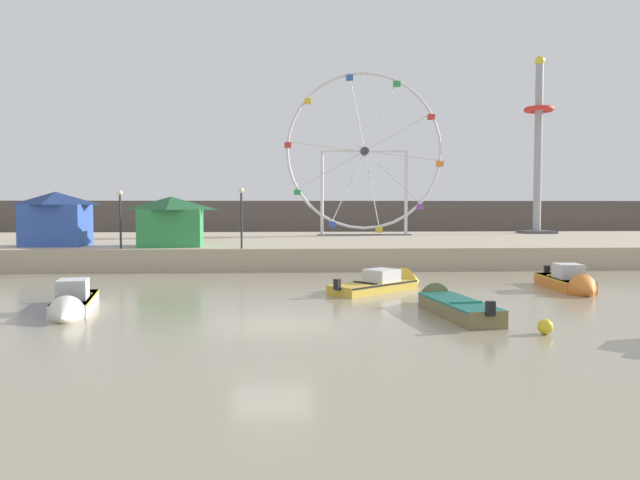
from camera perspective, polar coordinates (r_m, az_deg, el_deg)
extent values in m
plane|color=gray|center=(18.68, -4.55, -8.04)|extent=(240.00, 240.00, 0.00)
cube|color=#B7A88E|center=(45.77, -3.75, -0.63)|extent=(110.00, 24.06, 1.28)
cube|color=#564C47|center=(67.83, -3.57, 1.90)|extent=(140.00, 3.00, 4.40)
cube|color=orange|center=(28.85, 22.28, -3.81)|extent=(1.55, 3.98, 0.50)
cube|color=gold|center=(28.83, 22.29, -3.40)|extent=(1.57, 3.94, 0.08)
cone|color=orange|center=(26.59, 24.24, -4.43)|extent=(1.30, 1.15, 1.23)
cube|color=black|center=(30.72, 20.89, -2.70)|extent=(0.25, 0.22, 0.44)
cube|color=silver|center=(28.34, 22.67, -2.77)|extent=(1.11, 1.24, 0.65)
cube|color=gold|center=(29.27, 21.94, -3.16)|extent=(1.11, 0.23, 0.06)
cube|color=silver|center=(22.81, -22.38, -5.64)|extent=(1.95, 4.08, 0.47)
cube|color=gold|center=(22.79, -22.39, -5.16)|extent=(1.96, 4.05, 0.08)
cone|color=silver|center=(20.39, -23.32, -6.68)|extent=(1.33, 1.28, 1.13)
cube|color=black|center=(24.79, -21.76, -4.14)|extent=(0.28, 0.24, 0.44)
cube|color=silver|center=(22.25, -22.58, -4.37)|extent=(1.17, 1.34, 0.68)
cube|color=gold|center=(23.26, -22.23, -4.82)|extent=(1.03, 0.36, 0.06)
cube|color=gold|center=(25.75, 5.14, -4.51)|extent=(4.18, 3.89, 0.40)
cube|color=black|center=(25.73, 5.14, -4.16)|extent=(4.16, 3.87, 0.08)
cone|color=gold|center=(27.83, 8.79, -3.97)|extent=(1.79, 1.81, 1.38)
cube|color=black|center=(24.08, 1.65, -4.28)|extent=(0.31, 0.31, 0.44)
cube|color=silver|center=(26.10, 5.91, -3.38)|extent=(1.73, 1.72, 0.54)
cube|color=black|center=(25.33, 4.35, -4.11)|extent=(0.93, 1.04, 0.06)
cube|color=olive|center=(20.34, 13.15, -6.42)|extent=(1.79, 4.43, 0.54)
cube|color=#237566|center=(20.30, 13.16, -5.78)|extent=(1.81, 4.39, 0.08)
cone|color=olive|center=(22.82, 10.40, -5.36)|extent=(1.34, 1.32, 1.20)
cube|color=black|center=(18.26, 16.00, -6.33)|extent=(0.26, 0.23, 0.44)
cube|color=#237566|center=(19.80, 13.78, -5.80)|extent=(1.08, 0.29, 0.06)
torus|color=silver|center=(50.91, 4.28, 8.48)|extent=(13.26, 0.24, 13.26)
cylinder|color=#38383D|center=(50.91, 4.28, 8.48)|extent=(0.70, 0.50, 0.70)
cylinder|color=silver|center=(50.63, 0.60, 8.94)|extent=(6.47, 0.08, 0.84)
cube|color=red|center=(50.54, -3.10, 9.06)|extent=(0.56, 0.48, 0.44)
cylinder|color=silver|center=(50.50, 1.05, 6.71)|extent=(5.71, 0.08, 3.26)
cube|color=#33934C|center=(50.29, -2.19, 4.59)|extent=(0.56, 0.48, 0.44)
cylinder|color=silver|center=(50.56, 2.73, 5.16)|extent=(2.79, 0.08, 5.95)
cube|color=#3356B7|center=(50.43, 1.18, 1.49)|extent=(0.56, 0.48, 0.44)
cylinder|color=silver|center=(50.80, 4.98, 4.88)|extent=(1.36, 0.08, 6.40)
cube|color=yellow|center=(50.90, 5.67, 0.96)|extent=(0.56, 0.48, 0.44)
cylinder|color=silver|center=(51.12, 6.94, 5.96)|extent=(4.84, 0.08, 4.47)
cube|color=purple|center=(51.53, 9.55, 3.15)|extent=(0.56, 0.48, 0.44)
cylinder|color=silver|center=(51.40, 7.88, 7.98)|extent=(6.47, 0.08, 0.84)
cube|color=orange|center=(52.06, 11.40, 7.16)|extent=(0.56, 0.48, 0.44)
cylinder|color=silver|center=(51.53, 7.46, 10.18)|extent=(5.71, 0.08, 3.26)
cube|color=red|center=(52.30, 10.59, 11.50)|extent=(0.56, 0.48, 0.44)
cylinder|color=silver|center=(51.47, 5.82, 11.73)|extent=(2.79, 0.08, 5.95)
cube|color=#33934C|center=(52.16, 7.36, 14.59)|extent=(0.56, 0.48, 0.44)
cylinder|color=silver|center=(51.23, 3.56, 12.04)|extent=(1.36, 0.08, 6.40)
cube|color=#3356B7|center=(51.70, 2.85, 15.25)|extent=(0.56, 0.48, 0.44)
cylinder|color=silver|center=(50.92, 1.56, 10.98)|extent=(4.84, 0.08, 4.47)
cube|color=yellow|center=(51.08, -1.18, 13.15)|extent=(0.56, 0.48, 0.44)
cylinder|color=silver|center=(50.36, 0.20, 4.49)|extent=(0.28, 0.28, 7.11)
cylinder|color=silver|center=(51.29, 8.24, 4.44)|extent=(0.28, 0.28, 7.11)
cylinder|color=silver|center=(50.91, 4.28, 8.48)|extent=(7.16, 0.18, 0.18)
cube|color=#4C4C51|center=(50.74, 4.24, 0.50)|extent=(7.96, 1.20, 0.08)
cylinder|color=#999EA3|center=(58.25, 20.16, 8.14)|extent=(0.70, 0.70, 15.28)
torus|color=red|center=(58.69, 20.22, 11.65)|extent=(2.64, 2.64, 0.44)
sphere|color=yellow|center=(59.50, 20.30, 15.77)|extent=(0.90, 0.90, 0.90)
cube|color=#4C4C51|center=(58.05, 20.02, 0.73)|extent=(2.80, 2.80, 0.24)
cube|color=#3356B7|center=(39.67, -23.94, 1.30)|extent=(3.60, 2.77, 2.53)
pyramid|color=navy|center=(39.66, -24.00, 3.67)|extent=(3.96, 3.05, 0.80)
cube|color=#33934C|center=(37.24, -14.04, 1.14)|extent=(3.88, 3.61, 2.23)
pyramid|color=#1C512A|center=(37.22, -14.07, 3.44)|extent=(4.27, 3.97, 0.80)
cylinder|color=#2D2D33|center=(35.81, -18.56, 1.64)|extent=(0.12, 0.12, 3.03)
sphere|color=#F2EACC|center=(35.81, -18.60, 4.29)|extent=(0.32, 0.32, 0.32)
cylinder|color=#2D2D33|center=(34.31, -7.53, 1.84)|extent=(0.12, 0.12, 3.18)
sphere|color=#F2EACC|center=(34.32, -7.55, 4.73)|extent=(0.32, 0.32, 0.32)
sphere|color=yellow|center=(18.31, 20.76, -7.77)|extent=(0.44, 0.44, 0.44)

